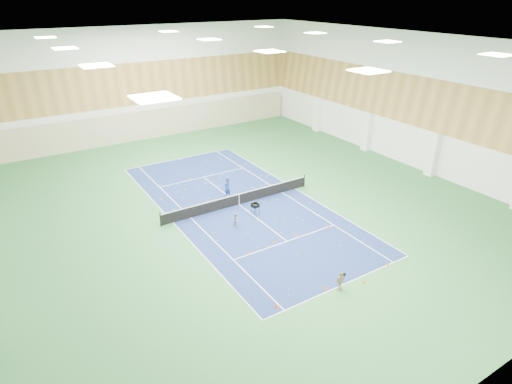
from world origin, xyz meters
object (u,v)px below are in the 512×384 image
at_px(child_court, 236,220).
at_px(ball_cart, 255,209).
at_px(coach, 227,187).
at_px(child_apron, 340,281).
at_px(tennis_net, 239,198).

relative_size(child_court, ball_cart, 1.16).
height_order(coach, ball_cart, coach).
height_order(child_court, child_apron, child_apron).
relative_size(child_court, child_apron, 0.88).
relative_size(tennis_net, coach, 7.20).
height_order(coach, child_apron, coach).
bearing_deg(child_apron, ball_cart, 79.75).
xyz_separation_m(child_apron, ball_cart, (0.72, 10.10, -0.14)).
height_order(tennis_net, child_apron, child_apron).
bearing_deg(coach, ball_cart, 73.27).
xyz_separation_m(tennis_net, child_apron, (-0.47, -12.09, 0.03)).
distance_m(coach, child_court, 4.76).
relative_size(coach, child_apron, 1.53).
distance_m(child_court, child_apron, 9.39).
height_order(tennis_net, child_court, tennis_net).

